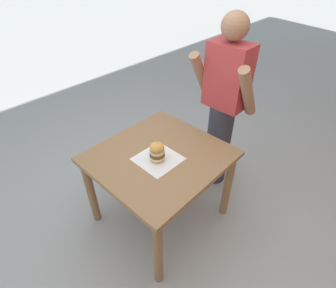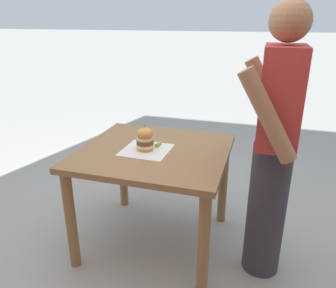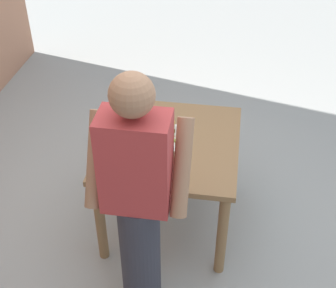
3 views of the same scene
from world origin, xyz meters
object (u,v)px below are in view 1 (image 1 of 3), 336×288
object	(u,v)px
patio_table	(160,166)
sandwich	(157,152)
pickle_spear	(155,149)
diner_across_table	(223,107)

from	to	relation	value
patio_table	sandwich	size ratio (longest dim) A/B	5.29
sandwich	pickle_spear	world-z (taller)	sandwich
patio_table	pickle_spear	bearing A→B (deg)	170.46
patio_table	pickle_spear	size ratio (longest dim) A/B	13.72
patio_table	diner_across_table	distance (m)	0.81
patio_table	diner_across_table	xyz separation A→B (m)	(0.06, 0.77, 0.26)
sandwich	pickle_spear	size ratio (longest dim) A/B	2.59
diner_across_table	patio_table	bearing A→B (deg)	-94.56
sandwich	diner_across_table	xyz separation A→B (m)	(0.03, 0.82, 0.05)
pickle_spear	diner_across_table	bearing A→B (deg)	80.84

